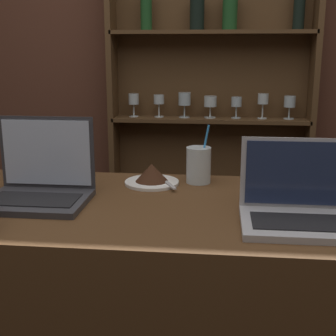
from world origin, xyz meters
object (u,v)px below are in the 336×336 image
cake_plate (152,176)px  laptop_far (308,206)px  laptop_near (40,183)px  water_glass (199,165)px

cake_plate → laptop_far: bearing=-35.0°
laptop_near → cake_plate: size_ratio=1.62×
laptop_far → cake_plate: size_ratio=1.87×
laptop_near → cake_plate: (0.31, 0.21, -0.02)m
water_glass → cake_plate: bearing=-166.9°
water_glass → laptop_far: bearing=-49.7°
laptop_far → cake_plate: 0.55m
laptop_near → laptop_far: bearing=-8.2°
laptop_near → water_glass: 0.52m
laptop_far → cake_plate: (-0.45, 0.32, -0.02)m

